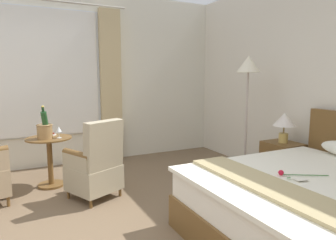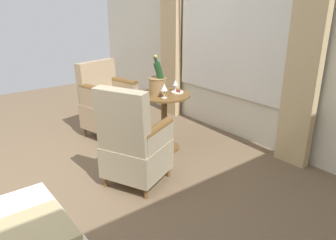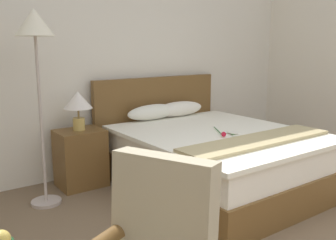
{
  "view_description": "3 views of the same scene",
  "coord_description": "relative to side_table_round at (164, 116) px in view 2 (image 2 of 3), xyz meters",
  "views": [
    {
      "loc": [
        2.4,
        -0.4,
        1.5
      ],
      "look_at": [
        -0.91,
        1.26,
        0.96
      ],
      "focal_mm": 32.0,
      "sensor_mm": 36.0,
      "label": 1
    },
    {
      "loc": [
        0.3,
        2.8,
        1.69
      ],
      "look_at": [
        -0.95,
        1.2,
        0.94
      ],
      "focal_mm": 35.0,
      "sensor_mm": 36.0,
      "label": 2
    },
    {
      "loc": [
        -1.93,
        -0.84,
        1.47
      ],
      "look_at": [
        -0.58,
        1.04,
        1.01
      ],
      "focal_mm": 40.0,
      "sensor_mm": 36.0,
      "label": 3
    }
  ],
  "objects": [
    {
      "name": "wine_glass_near_edge",
      "position": [
        -0.18,
        -0.02,
        0.35
      ],
      "size": [
        0.07,
        0.07,
        0.13
      ],
      "color": "white",
      "rests_on": "side_table_round"
    },
    {
      "name": "snack_plate",
      "position": [
        -0.16,
        0.04,
        0.27
      ],
      "size": [
        0.15,
        0.15,
        0.04
      ],
      "color": "white",
      "rests_on": "side_table_round"
    },
    {
      "name": "armchair_facing_bed",
      "position": [
        0.3,
        -0.83,
        0.01
      ],
      "size": [
        0.69,
        0.66,
        0.96
      ],
      "color": "brown",
      "rests_on": "ground"
    },
    {
      "name": "side_table_round",
      "position": [
        0.0,
        0.0,
        0.0
      ],
      "size": [
        0.6,
        0.6,
        0.68
      ],
      "color": "brown",
      "rests_on": "ground"
    },
    {
      "name": "armchair_by_window",
      "position": [
        0.71,
        0.46,
        -0.01
      ],
      "size": [
        0.72,
        0.7,
        0.99
      ],
      "color": "brown",
      "rests_on": "ground"
    },
    {
      "name": "wall_window_side",
      "position": [
        -1.04,
        0.06,
        1.04
      ],
      "size": [
        0.27,
        6.31,
        2.92
      ],
      "color": "silver",
      "rests_on": "ground"
    },
    {
      "name": "champagne_bucket",
      "position": [
        0.05,
        -0.05,
        0.39
      ],
      "size": [
        0.21,
        0.21,
        0.45
      ],
      "color": "#9B7649",
      "rests_on": "side_table_round"
    },
    {
      "name": "wine_glass_near_bucket",
      "position": [
        0.09,
        0.12,
        0.38
      ],
      "size": [
        0.08,
        0.08,
        0.16
      ],
      "color": "white",
      "rests_on": "side_table_round"
    }
  ]
}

